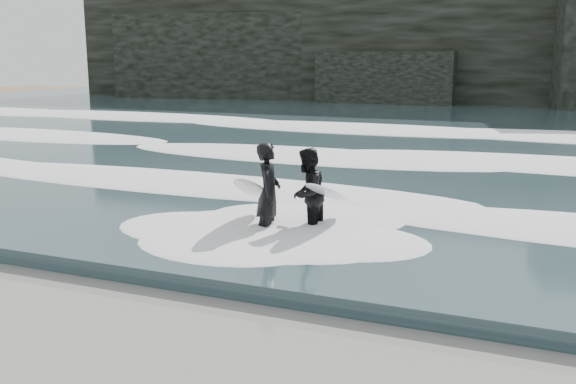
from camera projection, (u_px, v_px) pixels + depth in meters
name	position (u px, v px, depth m)	size (l,w,h in m)	color
sea	(479.00, 126.00, 32.99)	(90.00, 52.00, 0.30)	#2A3D42
headland	(508.00, 38.00, 47.36)	(70.00, 9.00, 10.00)	black
foam_near	(384.00, 200.00, 14.84)	(60.00, 3.20, 0.20)	white
foam_mid	(436.00, 157.00, 21.17)	(60.00, 4.00, 0.24)	white
foam_far	(470.00, 128.00, 29.30)	(60.00, 4.80, 0.30)	white
surfer_left	(266.00, 192.00, 12.84)	(1.19, 2.00, 2.00)	black
surfer_right	(309.00, 194.00, 12.93)	(1.09, 1.89, 1.88)	black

